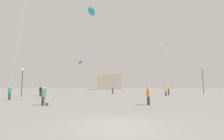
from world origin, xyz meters
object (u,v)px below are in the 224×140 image
at_px(person_in_red, 169,91).
at_px(kite_cyan_diamond, 92,12).
at_px(kite_violet_delta, 81,63).
at_px(person_in_yellow, 166,91).
at_px(person_in_teal, 10,92).
at_px(building_left_hall, 109,82).
at_px(lamppost_east, 22,78).
at_px(person_in_orange, 148,95).
at_px(lamppost_west, 203,77).
at_px(person_in_black, 40,90).
at_px(person_in_purple, 45,92).
at_px(handbag_beside_flyer, 47,104).
at_px(person_in_green, 43,95).
at_px(person_in_blue, 113,90).
at_px(kite_lime_diamond, 167,45).

height_order(person_in_red, kite_cyan_diamond, kite_cyan_diamond).
bearing_deg(kite_violet_delta, person_in_yellow, -34.90).
bearing_deg(person_in_teal, building_left_hall, 149.52).
xyz_separation_m(person_in_red, lamppost_east, (-26.85, -4.24, 2.39)).
height_order(person_in_orange, lamppost_east, lamppost_east).
distance_m(lamppost_east, lamppost_west, 37.42).
bearing_deg(lamppost_west, kite_violet_delta, 167.87).
relative_size(person_in_black, kite_cyan_diamond, 0.14).
relative_size(person_in_yellow, person_in_black, 0.96).
xyz_separation_m(person_in_purple, person_in_yellow, (21.36, 2.31, 0.09)).
bearing_deg(person_in_teal, handbag_beside_flyer, 29.59).
bearing_deg(person_in_red, handbag_beside_flyer, 4.53).
bearing_deg(lamppost_east, building_left_hall, 77.57).
distance_m(person_in_green, lamppost_west, 34.71).
height_order(person_in_green, person_in_black, person_in_black).
distance_m(kite_cyan_diamond, lamppost_east, 16.34).
bearing_deg(kite_violet_delta, person_in_teal, -104.07).
distance_m(person_in_green, person_in_blue, 22.89).
bearing_deg(handbag_beside_flyer, lamppost_east, 126.89).
bearing_deg(person_in_teal, lamppost_west, 92.58).
bearing_deg(building_left_hall, kite_lime_diamond, -76.92).
height_order(person_in_red, person_in_yellow, person_in_yellow).
relative_size(person_in_teal, person_in_orange, 1.04).
xyz_separation_m(person_in_black, kite_lime_diamond, (25.92, 4.90, 10.02)).
xyz_separation_m(person_in_teal, person_in_orange, (16.78, -5.90, -0.04)).
bearing_deg(building_left_hall, person_in_black, -101.02).
distance_m(person_in_teal, person_in_yellow, 24.95).
distance_m(person_in_red, person_in_yellow, 2.61).
relative_size(kite_lime_diamond, handbag_beside_flyer, 32.13).
xyz_separation_m(kite_lime_diamond, lamppost_west, (8.37, 1.19, -7.09)).
bearing_deg(kite_violet_delta, person_in_orange, -66.88).
bearing_deg(person_in_yellow, building_left_hall, -103.38).
relative_size(person_in_green, person_in_blue, 0.98).
bearing_deg(person_in_purple, person_in_teal, 116.78).
bearing_deg(person_in_blue, lamppost_east, 101.62).
bearing_deg(kite_cyan_diamond, kite_violet_delta, 105.53).
height_order(person_in_green, lamppost_east, lamppost_east).
xyz_separation_m(person_in_green, kite_cyan_diamond, (3.11, 9.91, 13.02)).
relative_size(kite_violet_delta, handbag_beside_flyer, 29.29).
relative_size(person_in_teal, kite_cyan_diamond, 0.13).
distance_m(person_in_green, person_in_teal, 9.34).
relative_size(kite_lime_diamond, lamppost_west, 1.70).
distance_m(person_in_red, person_in_blue, 12.20).
height_order(person_in_blue, kite_cyan_diamond, kite_cyan_diamond).
distance_m(kite_cyan_diamond, kite_lime_diamond, 19.03).
distance_m(kite_violet_delta, lamppost_west, 30.14).
bearing_deg(handbag_beside_flyer, lamppost_west, 37.60).
bearing_deg(lamppost_west, kite_lime_diamond, -171.94).
bearing_deg(person_in_green, person_in_yellow, 2.90).
height_order(lamppost_east, lamppost_west, lamppost_west).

